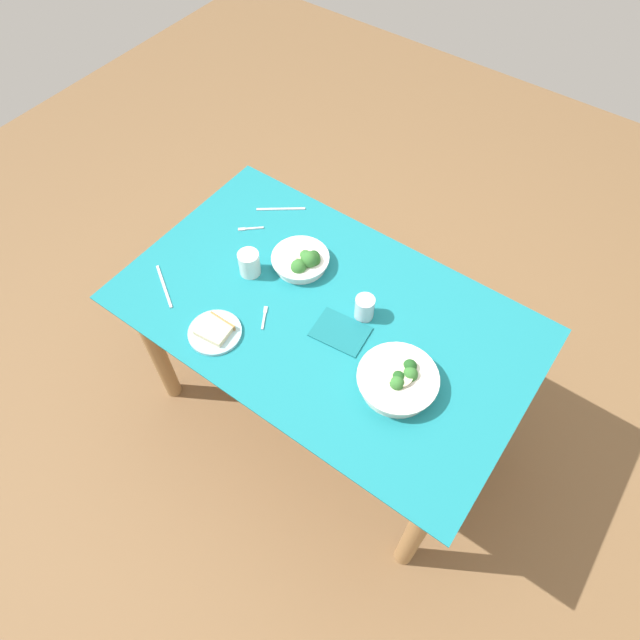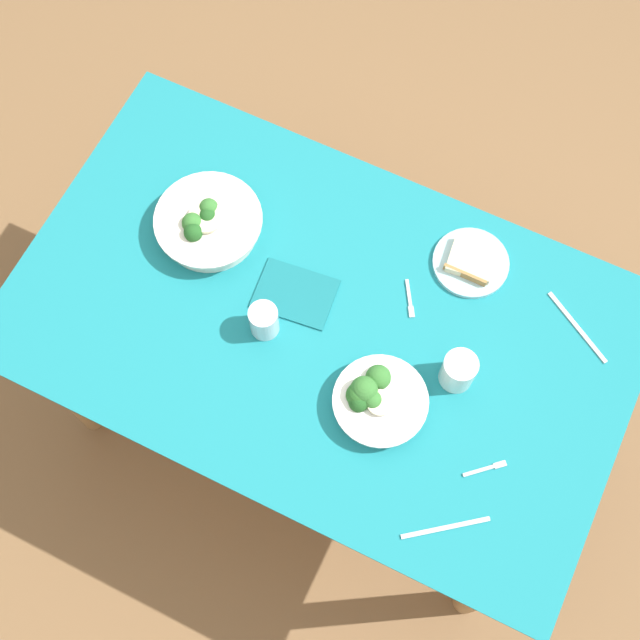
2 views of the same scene
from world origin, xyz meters
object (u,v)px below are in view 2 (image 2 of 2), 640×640
(bread_side_plate, at_px, (471,262))
(napkin_folded_upper, at_px, (295,294))
(table_knife_right, at_px, (577,327))
(broccoli_bowl_near, at_px, (376,399))
(fork_by_near_bowl, at_px, (487,468))
(fork_by_far_bowl, at_px, (410,300))
(broccoli_bowl_far, at_px, (208,224))
(water_glass_side, at_px, (458,371))
(table_knife_left, at_px, (445,528))
(water_glass_center, at_px, (264,321))

(bread_side_plate, height_order, napkin_folded_upper, bread_side_plate)
(bread_side_plate, height_order, table_knife_right, bread_side_plate)
(broccoli_bowl_near, height_order, napkin_folded_upper, broccoli_bowl_near)
(fork_by_near_bowl, bearing_deg, fork_by_far_bowl, 94.99)
(fork_by_far_bowl, xyz_separation_m, fork_by_near_bowl, (0.32, -0.30, 0.00))
(broccoli_bowl_far, relative_size, broccoli_bowl_near, 1.22)
(water_glass_side, relative_size, napkin_folded_upper, 0.53)
(napkin_folded_upper, bearing_deg, table_knife_left, -33.14)
(fork_by_near_bowl, height_order, table_knife_right, same)
(table_knife_right, bearing_deg, table_knife_left, 111.19)
(bread_side_plate, height_order, water_glass_center, water_glass_center)
(fork_by_near_bowl, distance_m, table_knife_right, 0.41)
(bread_side_plate, distance_m, water_glass_side, 0.30)
(bread_side_plate, height_order, table_knife_left, bread_side_plate)
(fork_by_near_bowl, height_order, napkin_folded_upper, napkin_folded_upper)
(water_glass_center, bearing_deg, fork_by_near_bowl, -8.06)
(fork_by_near_bowl, distance_m, napkin_folded_upper, 0.60)
(water_glass_side, height_order, fork_by_near_bowl, water_glass_side)
(water_glass_side, xyz_separation_m, table_knife_right, (0.21, 0.24, -0.05))
(fork_by_far_bowl, bearing_deg, water_glass_side, 21.75)
(water_glass_side, relative_size, fork_by_far_bowl, 1.09)
(broccoli_bowl_near, distance_m, table_knife_left, 0.32)
(table_knife_left, bearing_deg, table_knife_right, -137.25)
(table_knife_right, relative_size, napkin_folded_upper, 1.13)
(broccoli_bowl_far, relative_size, water_glass_center, 2.89)
(water_glass_center, bearing_deg, broccoli_bowl_far, 144.79)
(broccoli_bowl_far, height_order, fork_by_near_bowl, broccoli_bowl_far)
(water_glass_side, height_order, table_knife_left, water_glass_side)
(broccoli_bowl_far, distance_m, broccoli_bowl_near, 0.60)
(table_knife_left, xyz_separation_m, table_knife_right, (0.10, 0.57, 0.00))
(bread_side_plate, distance_m, napkin_folded_upper, 0.43)
(bread_side_plate, distance_m, fork_by_near_bowl, 0.50)
(water_glass_center, height_order, table_knife_left, water_glass_center)
(broccoli_bowl_far, distance_m, fork_by_near_bowl, 0.88)
(napkin_folded_upper, bearing_deg, fork_by_far_bowl, 22.30)
(broccoli_bowl_far, bearing_deg, water_glass_side, -7.28)
(bread_side_plate, relative_size, table_knife_right, 0.88)
(water_glass_side, xyz_separation_m, fork_by_far_bowl, (-0.17, 0.13, -0.05))
(broccoli_bowl_far, distance_m, table_knife_right, 0.92)
(fork_by_far_bowl, relative_size, fork_by_near_bowl, 1.08)
(fork_by_far_bowl, height_order, fork_by_near_bowl, same)
(fork_by_far_bowl, bearing_deg, table_knife_left, 0.80)
(bread_side_plate, bearing_deg, table_knife_left, -72.59)
(table_knife_right, bearing_deg, fork_by_near_bowl, 111.78)
(broccoli_bowl_near, bearing_deg, napkin_folded_upper, 150.22)
(napkin_folded_upper, bearing_deg, water_glass_center, -103.43)
(broccoli_bowl_far, xyz_separation_m, fork_by_far_bowl, (0.52, 0.04, -0.03))
(table_knife_left, bearing_deg, water_glass_side, -108.29)
(fork_by_far_bowl, xyz_separation_m, table_knife_left, (0.28, -0.46, -0.00))
(water_glass_center, relative_size, fork_by_far_bowl, 1.02)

